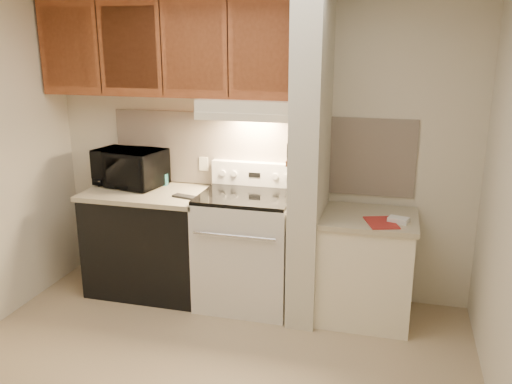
% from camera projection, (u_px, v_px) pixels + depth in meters
% --- Properties ---
extents(floor, '(3.60, 3.60, 0.00)m').
position_uv_depth(floor, '(199.00, 381.00, 3.54)').
color(floor, tan).
rests_on(floor, ground).
extents(wall_back, '(3.60, 2.50, 0.02)m').
position_uv_depth(wall_back, '(258.00, 149.00, 4.59)').
color(wall_back, beige).
rests_on(wall_back, floor).
extents(backsplash, '(2.60, 0.02, 0.63)m').
position_uv_depth(backsplash, '(257.00, 151.00, 4.58)').
color(backsplash, '#FFE5CD').
rests_on(backsplash, wall_back).
extents(range_body, '(0.76, 0.65, 0.92)m').
position_uv_depth(range_body, '(247.00, 251.00, 4.48)').
color(range_body, silver).
rests_on(range_body, floor).
extents(oven_window, '(0.50, 0.01, 0.30)m').
position_uv_depth(oven_window, '(236.00, 261.00, 4.18)').
color(oven_window, black).
rests_on(oven_window, range_body).
extents(oven_handle, '(0.65, 0.02, 0.02)m').
position_uv_depth(oven_handle, '(234.00, 236.00, 4.08)').
color(oven_handle, silver).
rests_on(oven_handle, range_body).
extents(cooktop, '(0.74, 0.64, 0.03)m').
position_uv_depth(cooktop, '(247.00, 196.00, 4.35)').
color(cooktop, black).
rests_on(cooktop, range_body).
extents(range_backguard, '(0.76, 0.08, 0.20)m').
position_uv_depth(range_backguard, '(256.00, 174.00, 4.59)').
color(range_backguard, silver).
rests_on(range_backguard, range_body).
extents(range_display, '(0.10, 0.01, 0.04)m').
position_uv_depth(range_display, '(254.00, 175.00, 4.55)').
color(range_display, black).
rests_on(range_display, range_backguard).
extents(range_knob_left_outer, '(0.05, 0.02, 0.05)m').
position_uv_depth(range_knob_left_outer, '(223.00, 173.00, 4.61)').
color(range_knob_left_outer, silver).
rests_on(range_knob_left_outer, range_backguard).
extents(range_knob_left_inner, '(0.05, 0.02, 0.05)m').
position_uv_depth(range_knob_left_inner, '(234.00, 174.00, 4.59)').
color(range_knob_left_inner, silver).
rests_on(range_knob_left_inner, range_backguard).
extents(range_knob_right_inner, '(0.05, 0.02, 0.05)m').
position_uv_depth(range_knob_right_inner, '(275.00, 176.00, 4.50)').
color(range_knob_right_inner, silver).
rests_on(range_knob_right_inner, range_backguard).
extents(range_knob_right_outer, '(0.05, 0.02, 0.05)m').
position_uv_depth(range_knob_right_outer, '(287.00, 177.00, 4.47)').
color(range_knob_right_outer, silver).
rests_on(range_knob_right_outer, range_backguard).
extents(dishwasher_front, '(1.00, 0.63, 0.87)m').
position_uv_depth(dishwasher_front, '(150.00, 243.00, 4.72)').
color(dishwasher_front, black).
rests_on(dishwasher_front, floor).
extents(left_countertop, '(1.04, 0.67, 0.04)m').
position_uv_depth(left_countertop, '(147.00, 193.00, 4.59)').
color(left_countertop, '#B7AC8D').
rests_on(left_countertop, dishwasher_front).
extents(spoon_rest, '(0.25, 0.13, 0.02)m').
position_uv_depth(spoon_rest, '(187.00, 197.00, 4.39)').
color(spoon_rest, black).
rests_on(spoon_rest, left_countertop).
extents(teal_jar, '(0.11, 0.11, 0.10)m').
position_uv_depth(teal_jar, '(163.00, 179.00, 4.76)').
color(teal_jar, '#1F6168').
rests_on(teal_jar, left_countertop).
extents(outlet, '(0.08, 0.01, 0.12)m').
position_uv_depth(outlet, '(204.00, 164.00, 4.72)').
color(outlet, '#F3EACC').
rests_on(outlet, backsplash).
extents(microwave, '(0.64, 0.49, 0.32)m').
position_uv_depth(microwave, '(130.00, 167.00, 4.73)').
color(microwave, black).
rests_on(microwave, left_countertop).
extents(partition_pillar, '(0.22, 0.70, 2.50)m').
position_uv_depth(partition_pillar, '(310.00, 161.00, 4.14)').
color(partition_pillar, beige).
rests_on(partition_pillar, floor).
extents(pillar_trim, '(0.01, 0.70, 0.04)m').
position_uv_depth(pillar_trim, '(296.00, 154.00, 4.15)').
color(pillar_trim, '#984C27').
rests_on(pillar_trim, partition_pillar).
extents(knife_strip, '(0.02, 0.42, 0.04)m').
position_uv_depth(knife_strip, '(294.00, 153.00, 4.10)').
color(knife_strip, black).
rests_on(knife_strip, partition_pillar).
extents(knife_blade_a, '(0.01, 0.03, 0.16)m').
position_uv_depth(knife_blade_a, '(288.00, 170.00, 3.98)').
color(knife_blade_a, silver).
rests_on(knife_blade_a, knife_strip).
extents(knife_handle_a, '(0.02, 0.02, 0.10)m').
position_uv_depth(knife_handle_a, '(288.00, 150.00, 3.94)').
color(knife_handle_a, black).
rests_on(knife_handle_a, knife_strip).
extents(knife_blade_b, '(0.01, 0.04, 0.18)m').
position_uv_depth(knife_blade_b, '(290.00, 169.00, 4.06)').
color(knife_blade_b, silver).
rests_on(knife_blade_b, knife_strip).
extents(knife_handle_b, '(0.02, 0.02, 0.10)m').
position_uv_depth(knife_handle_b, '(290.00, 149.00, 4.00)').
color(knife_handle_b, black).
rests_on(knife_handle_b, knife_strip).
extents(knife_blade_c, '(0.01, 0.04, 0.20)m').
position_uv_depth(knife_blade_c, '(292.00, 168.00, 4.14)').
color(knife_blade_c, silver).
rests_on(knife_blade_c, knife_strip).
extents(knife_handle_c, '(0.02, 0.02, 0.10)m').
position_uv_depth(knife_handle_c, '(292.00, 147.00, 4.08)').
color(knife_handle_c, black).
rests_on(knife_handle_c, knife_strip).
extents(knife_blade_d, '(0.01, 0.04, 0.16)m').
position_uv_depth(knife_blade_d, '(294.00, 164.00, 4.19)').
color(knife_blade_d, silver).
rests_on(knife_blade_d, knife_strip).
extents(knife_handle_d, '(0.02, 0.02, 0.10)m').
position_uv_depth(knife_handle_d, '(294.00, 144.00, 4.16)').
color(knife_handle_d, black).
rests_on(knife_handle_d, knife_strip).
extents(knife_blade_e, '(0.01, 0.04, 0.18)m').
position_uv_depth(knife_blade_e, '(296.00, 162.00, 4.29)').
color(knife_blade_e, silver).
rests_on(knife_blade_e, knife_strip).
extents(knife_handle_e, '(0.02, 0.02, 0.10)m').
position_uv_depth(knife_handle_e, '(296.00, 143.00, 4.22)').
color(knife_handle_e, black).
rests_on(knife_handle_e, knife_strip).
extents(oven_mitt, '(0.03, 0.11, 0.25)m').
position_uv_depth(oven_mitt, '(297.00, 164.00, 4.35)').
color(oven_mitt, gray).
rests_on(oven_mitt, partition_pillar).
extents(right_cab_base, '(0.70, 0.60, 0.81)m').
position_uv_depth(right_cab_base, '(365.00, 270.00, 4.25)').
color(right_cab_base, '#F3EACC').
rests_on(right_cab_base, floor).
extents(right_countertop, '(0.74, 0.64, 0.04)m').
position_uv_depth(right_countertop, '(368.00, 218.00, 4.14)').
color(right_countertop, '#B7AC8D').
rests_on(right_countertop, right_cab_base).
extents(red_folder, '(0.28, 0.33, 0.01)m').
position_uv_depth(red_folder, '(381.00, 223.00, 3.97)').
color(red_folder, maroon).
rests_on(red_folder, right_countertop).
extents(white_box, '(0.16, 0.13, 0.04)m').
position_uv_depth(white_box, '(398.00, 220.00, 3.98)').
color(white_box, white).
rests_on(white_box, right_countertop).
extents(range_hood, '(0.78, 0.44, 0.15)m').
position_uv_depth(range_hood, '(251.00, 108.00, 4.28)').
color(range_hood, '#F3EACC').
rests_on(range_hood, upper_cabinets).
extents(hood_lip, '(0.78, 0.04, 0.06)m').
position_uv_depth(hood_lip, '(243.00, 117.00, 4.10)').
color(hood_lip, '#F3EACC').
rests_on(hood_lip, range_hood).
extents(upper_cabinets, '(2.18, 0.33, 0.77)m').
position_uv_depth(upper_cabinets, '(170.00, 47.00, 4.37)').
color(upper_cabinets, '#984C27').
rests_on(upper_cabinets, wall_back).
extents(cab_door_a, '(0.46, 0.01, 0.63)m').
position_uv_depth(cab_door_a, '(69.00, 47.00, 4.42)').
color(cab_door_a, '#984C27').
rests_on(cab_door_a, upper_cabinets).
extents(cab_gap_a, '(0.01, 0.01, 0.73)m').
position_uv_depth(cab_gap_a, '(99.00, 47.00, 4.35)').
color(cab_gap_a, black).
rests_on(cab_gap_a, upper_cabinets).
extents(cab_door_b, '(0.46, 0.01, 0.63)m').
position_uv_depth(cab_door_b, '(129.00, 48.00, 4.28)').
color(cab_door_b, '#984C27').
rests_on(cab_door_b, upper_cabinets).
extents(cab_gap_b, '(0.01, 0.01, 0.73)m').
position_uv_depth(cab_gap_b, '(161.00, 48.00, 4.22)').
color(cab_gap_b, black).
rests_on(cab_gap_b, upper_cabinets).
extents(cab_door_c, '(0.46, 0.01, 0.63)m').
position_uv_depth(cab_door_c, '(194.00, 48.00, 4.15)').
color(cab_door_c, '#984C27').
rests_on(cab_door_c, upper_cabinets).
extents(cab_gap_c, '(0.01, 0.01, 0.73)m').
position_uv_depth(cab_gap_c, '(228.00, 48.00, 4.08)').
color(cab_gap_c, black).
rests_on(cab_gap_c, upper_cabinets).
extents(cab_door_d, '(0.46, 0.01, 0.63)m').
position_uv_depth(cab_door_d, '(263.00, 48.00, 4.01)').
color(cab_door_d, '#984C27').
rests_on(cab_door_d, upper_cabinets).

